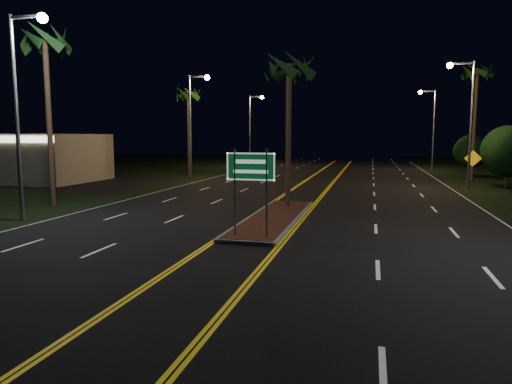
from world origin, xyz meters
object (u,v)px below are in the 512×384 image
(streetlight_left_near, at_px, (23,93))
(streetlight_right_far, at_px, (430,120))
(palm_left_far, at_px, (188,95))
(shrub_mid, at_px, (508,151))
(median_island, at_px, (274,218))
(palm_left_near, at_px, (45,42))
(commercial_building, at_px, (11,157))
(car_near, at_px, (258,169))
(car_far, at_px, (248,164))
(warning_sign, at_px, (473,163))
(streetlight_left_mid, at_px, (194,115))
(streetlight_right_mid, at_px, (466,110))
(palm_median, at_px, (289,68))
(palm_right_far, at_px, (477,73))
(streetlight_left_far, at_px, (253,122))
(shrub_far, at_px, (471,151))
(highway_sign, at_px, (251,175))

(streetlight_left_near, relative_size, streetlight_right_far, 1.00)
(palm_left_far, height_order, shrub_mid, palm_left_far)
(median_island, relative_size, palm_left_far, 1.16)
(streetlight_left_near, bearing_deg, palm_left_near, 115.26)
(median_island, distance_m, commercial_building, 29.13)
(commercial_building, xyz_separation_m, palm_left_near, (13.50, -11.99, 6.68))
(car_near, distance_m, car_far, 10.30)
(palm_left_far, xyz_separation_m, warning_sign, (24.19, -5.27, -5.89))
(warning_sign, bearing_deg, car_far, 161.33)
(streetlight_left_mid, distance_m, streetlight_right_far, 27.83)
(streetlight_right_mid, bearing_deg, median_island, -125.28)
(palm_median, bearing_deg, palm_left_far, 126.18)
(commercial_building, distance_m, streetlight_left_mid, 16.31)
(palm_median, xyz_separation_m, warning_sign, (11.39, 12.23, -5.42))
(shrub_mid, bearing_deg, commercial_building, -174.28)
(streetlight_left_near, height_order, palm_left_far, streetlight_left_near)
(streetlight_right_far, relative_size, palm_right_far, 0.87)
(commercial_building, bearing_deg, palm_right_far, 14.47)
(commercial_building, distance_m, streetlight_left_far, 28.75)
(commercial_building, distance_m, shrub_far, 42.90)
(streetlight_right_mid, bearing_deg, warning_sign, 43.15)
(palm_left_near, relative_size, car_far, 2.28)
(streetlight_right_mid, height_order, streetlight_right_far, same)
(palm_left_far, height_order, shrub_far, palm_left_far)
(commercial_building, bearing_deg, warning_sign, 4.19)
(streetlight_left_far, xyz_separation_m, streetlight_right_mid, (21.23, -22.00, 0.00))
(shrub_mid, bearing_deg, median_island, -129.47)
(palm_right_far, xyz_separation_m, car_far, (-22.30, 7.59, -8.43))
(median_island, xyz_separation_m, palm_left_near, (-12.50, 1.00, 8.60))
(streetlight_left_far, distance_m, warning_sign, 30.84)
(highway_sign, bearing_deg, car_near, 103.28)
(streetlight_left_mid, relative_size, car_far, 2.09)
(streetlight_left_mid, distance_m, car_near, 7.82)
(streetlight_right_mid, xyz_separation_m, shrub_far, (3.19, 14.00, -3.32))
(streetlight_right_far, relative_size, palm_median, 1.08)
(palm_left_far, distance_m, shrub_mid, 27.56)
(streetlight_right_mid, height_order, car_near, streetlight_right_mid)
(highway_sign, distance_m, palm_left_far, 28.77)
(streetlight_right_far, distance_m, palm_right_far, 12.69)
(streetlight_right_mid, relative_size, car_far, 2.09)
(streetlight_right_mid, relative_size, car_near, 1.92)
(commercial_building, distance_m, streetlight_right_mid, 36.85)
(highway_sign, relative_size, streetlight_left_near, 0.36)
(highway_sign, height_order, palm_median, palm_median)
(streetlight_left_near, height_order, shrub_far, streetlight_left_near)
(car_near, bearing_deg, streetlight_right_mid, -25.53)
(commercial_building, height_order, streetlight_left_mid, streetlight_left_mid)
(streetlight_left_far, relative_size, palm_right_far, 0.87)
(streetlight_left_mid, relative_size, warning_sign, 3.21)
(palm_left_near, distance_m, car_near, 22.42)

